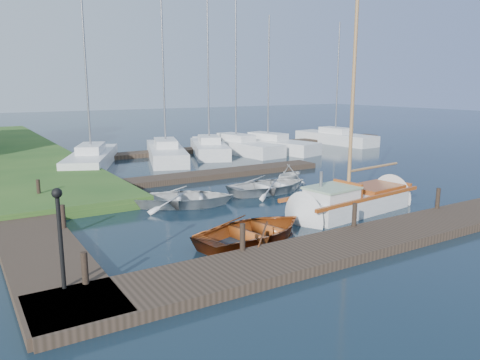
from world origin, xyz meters
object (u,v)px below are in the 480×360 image
tender_d (290,172)px  dinghy (254,228)px  mooring_post_2 (354,215)px  marina_boat_1 (166,151)px  mooring_post_1 (243,237)px  lamp_post (59,225)px  marina_boat_0 (91,157)px  mooring_post_5 (39,189)px  mooring_post_4 (63,216)px  tender_c (269,184)px  marina_boat_3 (236,145)px  mooring_post_3 (438,198)px  marina_boat_6 (335,137)px  tender_a (185,196)px  marina_boat_2 (209,147)px  mooring_post_0 (85,268)px  sailboat (354,203)px  marina_boat_4 (268,144)px

tender_d → dinghy: bearing=115.7°
mooring_post_2 → marina_boat_1: marina_boat_1 is taller
mooring_post_1 → lamp_post: lamp_post is taller
lamp_post → marina_boat_0: 19.36m
mooring_post_5 → mooring_post_4: bearing=-90.0°
marina_boat_1 → tender_c: bearing=-160.6°
mooring_post_5 → marina_boat_3: marina_boat_3 is taller
mooring_post_3 → mooring_post_5: (-13.00, 10.00, 0.00)m
lamp_post → marina_boat_6: (26.60, 19.27, -1.31)m
tender_c → mooring_post_4: bearing=101.8°
tender_a → marina_boat_0: (-0.84, 11.95, 0.15)m
marina_boat_2 → mooring_post_3: bearing=-158.5°
tender_a → marina_boat_0: marina_boat_0 is taller
mooring_post_5 → tender_c: 10.26m
dinghy → lamp_post: bearing=91.0°
mooring_post_0 → marina_boat_0: (4.91, 18.55, -0.12)m
mooring_post_3 → tender_a: size_ratio=0.19×
mooring_post_5 → sailboat: size_ratio=0.08×
marina_boat_1 → sailboat: bearing=-157.6°
mooring_post_1 → lamp_post: 5.14m
lamp_post → marina_boat_6: 32.87m
mooring_post_0 → sailboat: 11.42m
mooring_post_1 → marina_boat_6: size_ratio=0.08×
mooring_post_0 → tender_d: 14.84m
mooring_post_2 → mooring_post_4: size_ratio=1.00×
mooring_post_4 → mooring_post_5: bearing=90.0°
mooring_post_0 → lamp_post: bearing=180.0°
marina_boat_2 → marina_boat_3: marina_boat_3 is taller
mooring_post_3 → marina_boat_6: size_ratio=0.08×
mooring_post_5 → tender_c: mooring_post_5 is taller
mooring_post_4 → marina_boat_1: size_ratio=0.07×
sailboat → dinghy: size_ratio=2.29×
tender_c → marina_boat_1: marina_boat_1 is taller
mooring_post_3 → marina_boat_4: size_ratio=0.08×
lamp_post → tender_c: (10.73, 6.76, -1.45)m
mooring_post_3 → tender_d: mooring_post_3 is taller
tender_d → tender_a: bearing=82.5°
marina_boat_0 → lamp_post: bearing=-172.4°
mooring_post_2 → marina_boat_1: bearing=87.0°
dinghy → marina_boat_2: bearing=-33.9°
dinghy → marina_boat_2: size_ratio=0.37×
marina_boat_0 → tender_a: bearing=-152.2°
marina_boat_4 → marina_boat_6: 7.73m
lamp_post → marina_boat_3: size_ratio=0.20×
marina_boat_0 → dinghy: bearing=-153.5°
mooring_post_2 → marina_boat_3: 20.38m
marina_boat_2 → lamp_post: bearing=165.1°
mooring_post_0 → mooring_post_2: same height
mooring_post_5 → mooring_post_0: bearing=-92.9°
mooring_post_2 → tender_a: mooring_post_2 is taller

